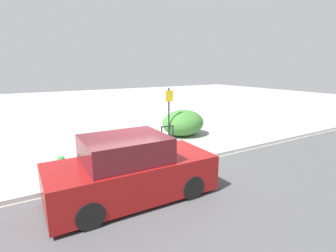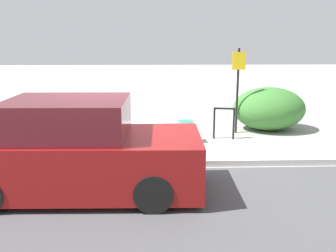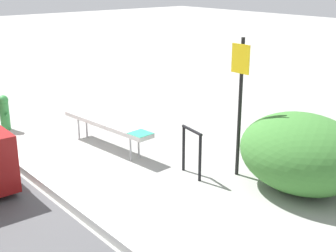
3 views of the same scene
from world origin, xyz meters
TOP-DOWN VIEW (x-y plane):
  - ground_plane at (0.00, 0.00)m, footprint 60.00×60.00m
  - curb at (0.00, 0.00)m, footprint 60.00×0.20m
  - bench at (0.36, 1.69)m, footprint 2.33×0.57m
  - bike_rack at (2.33, 2.09)m, footprint 0.55×0.14m
  - sign_post at (2.78, 2.70)m, footprint 0.36×0.08m
  - fire_hydrant at (-2.04, 0.61)m, footprint 0.36×0.22m
  - shrub_hedge at (3.78, 3.05)m, footprint 2.03×1.68m

SIDE VIEW (x-z plane):
  - ground_plane at x=0.00m, z-range 0.00..0.00m
  - curb at x=0.00m, z-range 0.00..0.13m
  - fire_hydrant at x=-2.04m, z-range 0.03..0.79m
  - bench at x=0.36m, z-range 0.22..0.77m
  - bike_rack at x=2.33m, z-range 0.09..0.91m
  - shrub_hedge at x=3.78m, z-range 0.00..1.21m
  - sign_post at x=2.78m, z-range 0.23..2.53m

